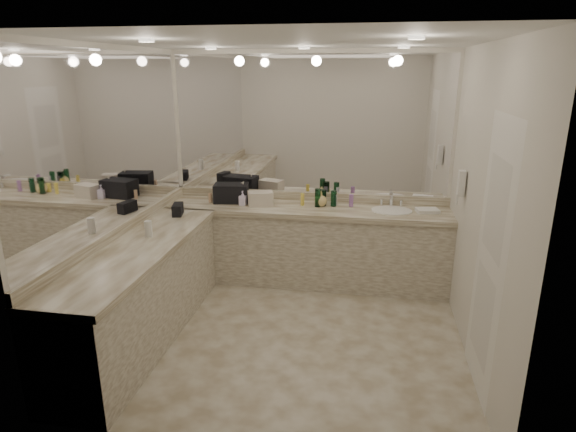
% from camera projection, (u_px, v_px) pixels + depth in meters
% --- Properties ---
extents(floor, '(3.20, 3.20, 0.00)m').
position_uv_depth(floor, '(288.00, 332.00, 4.55)').
color(floor, beige).
rests_on(floor, ground).
extents(ceiling, '(3.20, 3.20, 0.00)m').
position_uv_depth(ceiling, '(288.00, 41.00, 3.79)').
color(ceiling, white).
rests_on(ceiling, floor).
extents(wall_back, '(3.20, 0.02, 2.60)m').
position_uv_depth(wall_back, '(310.00, 167.00, 5.58)').
color(wall_back, silver).
rests_on(wall_back, floor).
extents(wall_left, '(0.02, 3.00, 2.60)m').
position_uv_depth(wall_left, '(117.00, 192.00, 4.43)').
color(wall_left, silver).
rests_on(wall_left, floor).
extents(wall_right, '(0.02, 3.00, 2.60)m').
position_uv_depth(wall_right, '(481.00, 209.00, 3.91)').
color(wall_right, silver).
rests_on(wall_right, floor).
extents(vanity_back_base, '(3.20, 0.60, 0.84)m').
position_uv_depth(vanity_back_base, '(305.00, 247.00, 5.56)').
color(vanity_back_base, beige).
rests_on(vanity_back_base, floor).
extents(vanity_back_top, '(3.20, 0.64, 0.06)m').
position_uv_depth(vanity_back_top, '(306.00, 210.00, 5.42)').
color(vanity_back_top, beige).
rests_on(vanity_back_top, vanity_back_base).
extents(vanity_left_base, '(0.60, 2.40, 0.84)m').
position_uv_depth(vanity_left_base, '(141.00, 296.00, 4.36)').
color(vanity_left_base, beige).
rests_on(vanity_left_base, floor).
extents(vanity_left_top, '(0.64, 2.42, 0.06)m').
position_uv_depth(vanity_left_top, '(137.00, 249.00, 4.22)').
color(vanity_left_top, beige).
rests_on(vanity_left_top, vanity_left_base).
extents(backsplash_back, '(3.20, 0.04, 0.10)m').
position_uv_depth(backsplash_back, '(309.00, 196.00, 5.67)').
color(backsplash_back, beige).
rests_on(backsplash_back, vanity_back_top).
extents(backsplash_left, '(0.04, 3.00, 0.10)m').
position_uv_depth(backsplash_left, '(123.00, 228.00, 4.53)').
color(backsplash_left, beige).
rests_on(backsplash_left, vanity_left_top).
extents(mirror_back, '(3.12, 0.01, 1.55)m').
position_uv_depth(mirror_back, '(310.00, 126.00, 5.43)').
color(mirror_back, white).
rests_on(mirror_back, wall_back).
extents(mirror_left, '(0.01, 2.92, 1.55)m').
position_uv_depth(mirror_left, '(112.00, 141.00, 4.29)').
color(mirror_left, white).
rests_on(mirror_left, wall_left).
extents(sink, '(0.44, 0.44, 0.03)m').
position_uv_depth(sink, '(392.00, 211.00, 5.27)').
color(sink, white).
rests_on(sink, vanity_back_top).
extents(faucet, '(0.24, 0.16, 0.14)m').
position_uv_depth(faucet, '(391.00, 200.00, 5.44)').
color(faucet, silver).
rests_on(faucet, vanity_back_top).
extents(wall_phone, '(0.06, 0.10, 0.24)m').
position_uv_depth(wall_phone, '(461.00, 183.00, 4.56)').
color(wall_phone, white).
rests_on(wall_phone, wall_right).
extents(door, '(0.02, 0.82, 2.10)m').
position_uv_depth(door, '(490.00, 260.00, 3.52)').
color(door, white).
rests_on(door, wall_right).
extents(black_toiletry_bag, '(0.42, 0.30, 0.22)m').
position_uv_depth(black_toiletry_bag, '(231.00, 192.00, 5.59)').
color(black_toiletry_bag, black).
rests_on(black_toiletry_bag, vanity_back_top).
extents(black_bag_spill, '(0.15, 0.23, 0.12)m').
position_uv_depth(black_bag_spill, '(178.00, 210.00, 5.11)').
color(black_bag_spill, black).
rests_on(black_bag_spill, vanity_left_top).
extents(cream_cosmetic_case, '(0.32, 0.25, 0.16)m').
position_uv_depth(cream_cosmetic_case, '(260.00, 198.00, 5.46)').
color(cream_cosmetic_case, beige).
rests_on(cream_cosmetic_case, vanity_back_top).
extents(hand_towel, '(0.26, 0.20, 0.04)m').
position_uv_depth(hand_towel, '(427.00, 211.00, 5.20)').
color(hand_towel, white).
rests_on(hand_towel, vanity_back_top).
extents(lotion_left, '(0.07, 0.07, 0.16)m').
position_uv_depth(lotion_left, '(148.00, 228.00, 4.44)').
color(lotion_left, white).
rests_on(lotion_left, vanity_left_top).
extents(soap_bottle_a, '(0.11, 0.11, 0.24)m').
position_uv_depth(soap_bottle_a, '(243.00, 192.00, 5.59)').
color(soap_bottle_a, beige).
rests_on(soap_bottle_a, vanity_back_top).
extents(soap_bottle_b, '(0.08, 0.08, 0.17)m').
position_uv_depth(soap_bottle_b, '(243.00, 198.00, 5.46)').
color(soap_bottle_b, white).
rests_on(soap_bottle_b, vanity_back_top).
extents(soap_bottle_c, '(0.15, 0.15, 0.18)m').
position_uv_depth(soap_bottle_c, '(321.00, 198.00, 5.42)').
color(soap_bottle_c, '#DFC378').
rests_on(soap_bottle_c, vanity_back_top).
extents(green_bottle_0, '(0.07, 0.07, 0.18)m').
position_uv_depth(green_bottle_0, '(322.00, 198.00, 5.45)').
color(green_bottle_0, '#144C28').
rests_on(green_bottle_0, vanity_back_top).
extents(green_bottle_1, '(0.07, 0.07, 0.21)m').
position_uv_depth(green_bottle_1, '(318.00, 198.00, 5.39)').
color(green_bottle_1, '#144C28').
rests_on(green_bottle_1, vanity_back_top).
extents(green_bottle_2, '(0.07, 0.07, 0.19)m').
position_uv_depth(green_bottle_2, '(323.00, 198.00, 5.44)').
color(green_bottle_2, '#144C28').
rests_on(green_bottle_2, vanity_back_top).
extents(green_bottle_3, '(0.07, 0.07, 0.18)m').
position_uv_depth(green_bottle_3, '(334.00, 198.00, 5.42)').
color(green_bottle_3, '#144C28').
rests_on(green_bottle_3, vanity_back_top).
extents(amenity_bottle_0, '(0.04, 0.04, 0.11)m').
position_uv_depth(amenity_bottle_0, '(210.00, 198.00, 5.59)').
color(amenity_bottle_0, '#E0B28C').
rests_on(amenity_bottle_0, vanity_back_top).
extents(amenity_bottle_1, '(0.04, 0.04, 0.13)m').
position_uv_depth(amenity_bottle_1, '(335.00, 200.00, 5.44)').
color(amenity_bottle_1, silver).
rests_on(amenity_bottle_1, vanity_back_top).
extents(amenity_bottle_2, '(0.05, 0.05, 0.14)m').
position_uv_depth(amenity_bottle_2, '(351.00, 200.00, 5.41)').
color(amenity_bottle_2, '#9966B2').
rests_on(amenity_bottle_2, vanity_back_top).
extents(amenity_bottle_3, '(0.04, 0.04, 0.14)m').
position_uv_depth(amenity_bottle_3, '(302.00, 199.00, 5.46)').
color(amenity_bottle_3, '#F2D84C').
rests_on(amenity_bottle_3, vanity_back_top).
extents(amenity_bottle_4, '(0.06, 0.06, 0.10)m').
position_uv_depth(amenity_bottle_4, '(226.00, 196.00, 5.68)').
color(amenity_bottle_4, '#E0B28C').
rests_on(amenity_bottle_4, vanity_back_top).
extents(amenity_bottle_5, '(0.06, 0.06, 0.10)m').
position_uv_depth(amenity_bottle_5, '(318.00, 199.00, 5.52)').
color(amenity_bottle_5, '#F2D84C').
rests_on(amenity_bottle_5, vanity_back_top).
extents(amenity_bottle_6, '(0.05, 0.05, 0.11)m').
position_uv_depth(amenity_bottle_6, '(261.00, 200.00, 5.50)').
color(amenity_bottle_6, '#9966B2').
rests_on(amenity_bottle_6, vanity_back_top).
extents(amenity_bottle_7, '(0.05, 0.05, 0.14)m').
position_uv_depth(amenity_bottle_7, '(323.00, 199.00, 5.49)').
color(amenity_bottle_7, '#3F3F4C').
rests_on(amenity_bottle_7, vanity_back_top).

